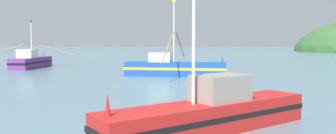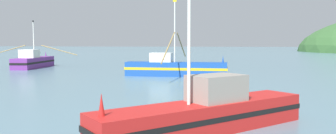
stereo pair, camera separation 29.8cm
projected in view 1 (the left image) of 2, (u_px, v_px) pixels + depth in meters
fishing_boat_red at (212, 113)px, 12.36m from camera, size 7.47×7.73×6.62m
fishing_boat_blue at (174, 68)px, 32.93m from camera, size 10.11×14.78×7.47m
fishing_boat_purple at (31, 61)px, 43.79m from camera, size 11.48×9.03×6.23m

